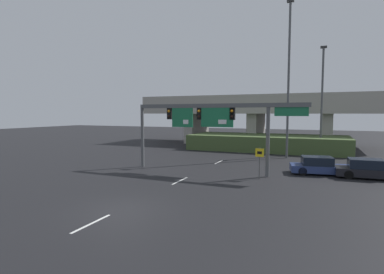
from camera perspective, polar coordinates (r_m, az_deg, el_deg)
ground_plane at (r=15.71m, az=-13.31°, el=-13.22°), size 160.00×160.00×0.00m
lane_markings at (r=29.47m, az=5.14°, el=-4.76°), size 0.14×37.97×0.01m
signal_gantry at (r=23.93m, az=3.43°, el=3.76°), size 13.99×0.44×5.52m
speed_limit_sign at (r=22.13m, az=12.74°, el=-4.06°), size 0.60×0.11×2.28m
highway_light_pole_near at (r=33.35m, az=17.93°, el=10.85°), size 0.70×0.36×16.33m
highway_light_pole_far at (r=38.02m, az=23.52°, el=6.92°), size 0.70×0.36×12.42m
overpass_bridge at (r=47.01m, az=12.18°, el=4.70°), size 34.81×9.54×7.38m
grass_embankment at (r=40.00m, az=14.08°, el=-1.04°), size 19.54×7.81×1.92m
parked_sedan_near_right at (r=25.53m, az=22.93°, el=-5.11°), size 4.53×2.55×1.37m
parked_sedan_mid_right at (r=25.54m, az=30.39°, el=-5.33°), size 4.48×2.01×1.41m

